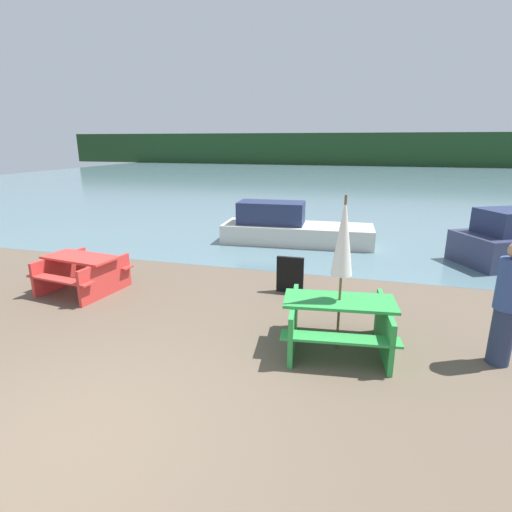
# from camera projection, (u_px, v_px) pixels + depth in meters

# --- Properties ---
(ground_plane) EXTENTS (60.00, 60.00, 0.00)m
(ground_plane) POSITION_uv_depth(u_px,v_px,m) (75.00, 442.00, 4.13)
(ground_plane) COLOR brown
(water) EXTENTS (60.00, 50.00, 0.00)m
(water) POSITION_uv_depth(u_px,v_px,m) (334.00, 179.00, 32.86)
(water) COLOR slate
(water) RESTS_ON ground_plane
(far_treeline) EXTENTS (80.00, 1.60, 4.00)m
(far_treeline) POSITION_uv_depth(u_px,v_px,m) (348.00, 149.00, 50.82)
(far_treeline) COLOR #1E3D1E
(far_treeline) RESTS_ON water
(picnic_table_green) EXTENTS (1.75, 1.56, 0.78)m
(picnic_table_green) POSITION_uv_depth(u_px,v_px,m) (338.00, 320.00, 5.88)
(picnic_table_green) COLOR green
(picnic_table_green) RESTS_ON ground_plane
(picnic_table_red) EXTENTS (1.68, 1.57, 0.75)m
(picnic_table_red) POSITION_uv_depth(u_px,v_px,m) (82.00, 270.00, 8.18)
(picnic_table_red) COLOR red
(picnic_table_red) RESTS_ON ground_plane
(umbrella_white) EXTENTS (0.31, 0.31, 2.30)m
(umbrella_white) POSITION_uv_depth(u_px,v_px,m) (343.00, 237.00, 5.53)
(umbrella_white) COLOR brown
(umbrella_white) RESTS_ON ground_plane
(boat) EXTENTS (4.56, 1.66, 1.24)m
(boat) POSITION_uv_depth(u_px,v_px,m) (290.00, 228.00, 12.13)
(boat) COLOR beige
(boat) RESTS_ON water
(person) EXTENTS (0.35, 0.35, 1.75)m
(person) POSITION_uv_depth(u_px,v_px,m) (507.00, 305.00, 5.37)
(person) COLOR #283351
(person) RESTS_ON ground_plane
(signboard) EXTENTS (0.55, 0.08, 0.75)m
(signboard) POSITION_uv_depth(u_px,v_px,m) (290.00, 275.00, 8.14)
(signboard) COLOR black
(signboard) RESTS_ON ground_plane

